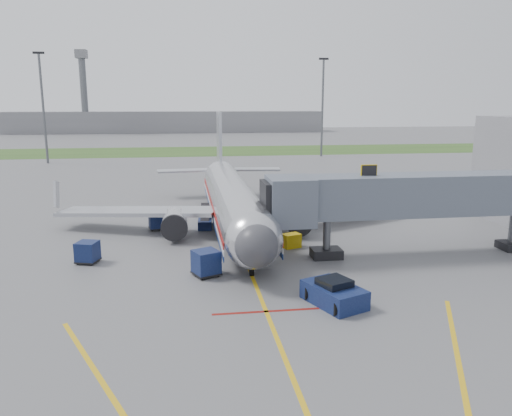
{
  "coord_description": "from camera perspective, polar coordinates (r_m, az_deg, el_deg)",
  "views": [
    {
      "loc": [
        -4.21,
        -29.36,
        11.28
      ],
      "look_at": [
        1.22,
        8.44,
        3.2
      ],
      "focal_mm": 35.0,
      "sensor_mm": 36.0,
      "label": 1
    }
  ],
  "objects": [
    {
      "name": "ground",
      "position": [
        31.73,
        -0.02,
        -8.87
      ],
      "size": [
        400.0,
        400.0,
        0.0
      ],
      "primitive_type": "plane",
      "color": "#565659",
      "rests_on": "ground"
    },
    {
      "name": "grass_strip",
      "position": [
        119.97,
        -6.18,
        6.48
      ],
      "size": [
        300.0,
        25.0,
        0.01
      ],
      "primitive_type": "cube",
      "color": "#2D4C1E",
      "rests_on": "ground"
    },
    {
      "name": "apron_markings",
      "position": [
        25.04,
        2.47,
        -14.82
      ],
      "size": [
        21.52,
        50.0,
        0.01
      ],
      "color": "gold",
      "rests_on": "ground"
    },
    {
      "name": "airliner",
      "position": [
        45.63,
        -2.74,
        1.02
      ],
      "size": [
        32.1,
        35.67,
        10.25
      ],
      "color": "silver",
      "rests_on": "ground"
    },
    {
      "name": "jet_bridge",
      "position": [
        38.97,
        17.95,
        1.3
      ],
      "size": [
        25.3,
        4.0,
        6.9
      ],
      "color": "slate",
      "rests_on": "ground"
    },
    {
      "name": "light_mast_left",
      "position": [
        102.65,
        -23.16,
        10.72
      ],
      "size": [
        2.0,
        0.44,
        20.4
      ],
      "color": "#595B60",
      "rests_on": "ground"
    },
    {
      "name": "light_mast_right",
      "position": [
        108.37,
        7.61,
        11.58
      ],
      "size": [
        2.0,
        0.44,
        20.4
      ],
      "color": "#595B60",
      "rests_on": "ground"
    },
    {
      "name": "distant_terminal",
      "position": [
        199.58,
        -9.99,
        9.67
      ],
      "size": [
        120.0,
        14.0,
        8.0
      ],
      "primitive_type": "cube",
      "color": "slate",
      "rests_on": "ground"
    },
    {
      "name": "control_tower",
      "position": [
        197.72,
        -19.12,
        13.06
      ],
      "size": [
        4.0,
        4.0,
        30.0
      ],
      "color": "#595B60",
      "rests_on": "ground"
    },
    {
      "name": "pushback_tug",
      "position": [
        29.15,
        8.9,
        -9.63
      ],
      "size": [
        3.43,
        4.2,
        1.51
      ],
      "color": "#0D153C",
      "rests_on": "ground"
    },
    {
      "name": "baggage_cart_a",
      "position": [
        37.83,
        -18.7,
        -4.8
      ],
      "size": [
        1.79,
        1.79,
        1.55
      ],
      "color": "#0D153C",
      "rests_on": "ground"
    },
    {
      "name": "baggage_cart_b",
      "position": [
        33.38,
        -5.73,
        -6.27
      ],
      "size": [
        2.11,
        2.11,
        1.72
      ],
      "color": "#0D153C",
      "rests_on": "ground"
    },
    {
      "name": "baggage_cart_c",
      "position": [
        46.01,
        -11.25,
        -1.49
      ],
      "size": [
        1.66,
        1.66,
        1.52
      ],
      "color": "#0D153C",
      "rests_on": "ground"
    },
    {
      "name": "belt_loader",
      "position": [
        46.47,
        -5.85,
        -1.58
      ],
      "size": [
        1.42,
        3.84,
        1.84
      ],
      "color": "#0D153C",
      "rests_on": "ground"
    },
    {
      "name": "ground_power_cart",
      "position": [
        39.73,
        4.06,
        -3.76
      ],
      "size": [
        1.63,
        1.36,
        1.11
      ],
      "color": "gold",
      "rests_on": "ground"
    },
    {
      "name": "ramp_worker",
      "position": [
        43.52,
        -8.99,
        -2.14
      ],
      "size": [
        0.69,
        0.61,
        1.6
      ],
      "primitive_type": "imported",
      "rotation": [
        0.0,
        0.0,
        0.49
      ],
      "color": "#C2E41A",
      "rests_on": "ground"
    }
  ]
}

